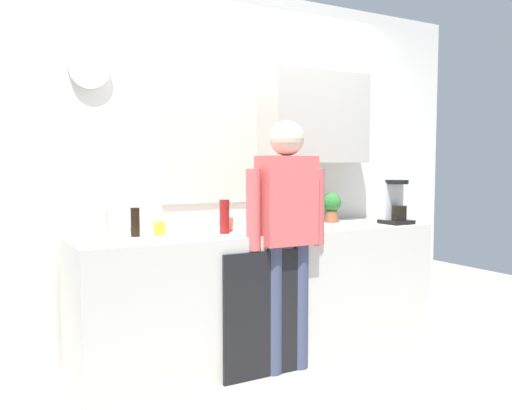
{
  "coord_description": "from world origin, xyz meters",
  "views": [
    {
      "loc": [
        -1.82,
        -2.84,
        1.32
      ],
      "look_at": [
        -0.08,
        0.25,
        1.06
      ],
      "focal_mm": 37.57,
      "sensor_mm": 36.0,
      "label": 1
    }
  ],
  "objects_px": {
    "cup_white_mug": "(190,224)",
    "cup_yellow_cup": "(159,228)",
    "bottle_dark_sauce": "(135,222)",
    "cup_terracotta_mug": "(227,224)",
    "coffee_maker": "(394,204)",
    "potted_plant": "(331,205)",
    "bottle_red_vinegar": "(224,217)",
    "storage_canister": "(96,223)",
    "bottle_green_wine": "(290,206)",
    "person_at_sink": "(286,224)",
    "bottle_clear_soda": "(311,207)",
    "mixing_bowl": "(255,221)"
  },
  "relations": [
    {
      "from": "bottle_green_wine",
      "to": "cup_yellow_cup",
      "type": "bearing_deg",
      "value": 178.78
    },
    {
      "from": "cup_terracotta_mug",
      "to": "cup_yellow_cup",
      "type": "distance_m",
      "value": 0.47
    },
    {
      "from": "cup_white_mug",
      "to": "storage_canister",
      "type": "xyz_separation_m",
      "value": [
        -0.61,
        0.02,
        0.04
      ]
    },
    {
      "from": "bottle_red_vinegar",
      "to": "storage_canister",
      "type": "height_order",
      "value": "bottle_red_vinegar"
    },
    {
      "from": "bottle_green_wine",
      "to": "cup_terracotta_mug",
      "type": "distance_m",
      "value": 0.51
    },
    {
      "from": "bottle_red_vinegar",
      "to": "bottle_green_wine",
      "type": "xyz_separation_m",
      "value": [
        0.57,
        0.11,
        0.04
      ]
    },
    {
      "from": "coffee_maker",
      "to": "bottle_dark_sauce",
      "type": "bearing_deg",
      "value": 173.41
    },
    {
      "from": "bottle_green_wine",
      "to": "mixing_bowl",
      "type": "distance_m",
      "value": 0.28
    },
    {
      "from": "cup_yellow_cup",
      "to": "storage_canister",
      "type": "xyz_separation_m",
      "value": [
        -0.37,
        0.09,
        0.04
      ]
    },
    {
      "from": "coffee_maker",
      "to": "cup_white_mug",
      "type": "height_order",
      "value": "coffee_maker"
    },
    {
      "from": "cup_yellow_cup",
      "to": "potted_plant",
      "type": "bearing_deg",
      "value": 2.99
    },
    {
      "from": "coffee_maker",
      "to": "bottle_red_vinegar",
      "type": "height_order",
      "value": "coffee_maker"
    },
    {
      "from": "bottle_clear_soda",
      "to": "person_at_sink",
      "type": "bearing_deg",
      "value": -142.86
    },
    {
      "from": "bottle_green_wine",
      "to": "potted_plant",
      "type": "height_order",
      "value": "bottle_green_wine"
    },
    {
      "from": "bottle_red_vinegar",
      "to": "cup_terracotta_mug",
      "type": "bearing_deg",
      "value": 56.38
    },
    {
      "from": "bottle_clear_soda",
      "to": "cup_yellow_cup",
      "type": "distance_m",
      "value": 1.13
    },
    {
      "from": "mixing_bowl",
      "to": "bottle_green_wine",
      "type": "bearing_deg",
      "value": -39.69
    },
    {
      "from": "coffee_maker",
      "to": "cup_yellow_cup",
      "type": "height_order",
      "value": "coffee_maker"
    },
    {
      "from": "bottle_dark_sauce",
      "to": "storage_canister",
      "type": "height_order",
      "value": "bottle_dark_sauce"
    },
    {
      "from": "coffee_maker",
      "to": "person_at_sink",
      "type": "xyz_separation_m",
      "value": [
        -1.06,
        -0.15,
        -0.08
      ]
    },
    {
      "from": "bottle_clear_soda",
      "to": "bottle_dark_sauce",
      "type": "relative_size",
      "value": 1.56
    },
    {
      "from": "bottle_dark_sauce",
      "to": "cup_yellow_cup",
      "type": "relative_size",
      "value": 2.12
    },
    {
      "from": "cup_yellow_cup",
      "to": "person_at_sink",
      "type": "height_order",
      "value": "person_at_sink"
    },
    {
      "from": "bottle_dark_sauce",
      "to": "cup_yellow_cup",
      "type": "bearing_deg",
      "value": -2.1
    },
    {
      "from": "cup_terracotta_mug",
      "to": "cup_white_mug",
      "type": "height_order",
      "value": "cup_white_mug"
    },
    {
      "from": "bottle_red_vinegar",
      "to": "storage_canister",
      "type": "distance_m",
      "value": 0.79
    },
    {
      "from": "person_at_sink",
      "to": "storage_canister",
      "type": "bearing_deg",
      "value": 143.56
    },
    {
      "from": "bottle_clear_soda",
      "to": "person_at_sink",
      "type": "relative_size",
      "value": 0.17
    },
    {
      "from": "bottle_clear_soda",
      "to": "cup_terracotta_mug",
      "type": "xyz_separation_m",
      "value": [
        -0.66,
        0.04,
        -0.09
      ]
    },
    {
      "from": "cup_white_mug",
      "to": "cup_yellow_cup",
      "type": "relative_size",
      "value": 1.12
    },
    {
      "from": "cup_white_mug",
      "to": "person_at_sink",
      "type": "height_order",
      "value": "person_at_sink"
    },
    {
      "from": "cup_terracotta_mug",
      "to": "mixing_bowl",
      "type": "relative_size",
      "value": 0.42
    },
    {
      "from": "cup_terracotta_mug",
      "to": "storage_canister",
      "type": "distance_m",
      "value": 0.84
    },
    {
      "from": "bottle_green_wine",
      "to": "bottle_dark_sauce",
      "type": "bearing_deg",
      "value": 178.66
    },
    {
      "from": "cup_yellow_cup",
      "to": "bottle_red_vinegar",
      "type": "bearing_deg",
      "value": -18.27
    },
    {
      "from": "bottle_red_vinegar",
      "to": "cup_white_mug",
      "type": "distance_m",
      "value": 0.26
    },
    {
      "from": "bottle_clear_soda",
      "to": "cup_white_mug",
      "type": "distance_m",
      "value": 0.9
    },
    {
      "from": "bottle_red_vinegar",
      "to": "bottle_green_wine",
      "type": "height_order",
      "value": "bottle_green_wine"
    },
    {
      "from": "cup_terracotta_mug",
      "to": "potted_plant",
      "type": "distance_m",
      "value": 0.94
    },
    {
      "from": "bottle_green_wine",
      "to": "storage_canister",
      "type": "bearing_deg",
      "value": 175.21
    },
    {
      "from": "bottle_red_vinegar",
      "to": "cup_terracotta_mug",
      "type": "relative_size",
      "value": 2.39
    },
    {
      "from": "cup_white_mug",
      "to": "mixing_bowl",
      "type": "bearing_deg",
      "value": 7.19
    },
    {
      "from": "coffee_maker",
      "to": "potted_plant",
      "type": "xyz_separation_m",
      "value": [
        -0.37,
        0.29,
        -0.01
      ]
    },
    {
      "from": "bottle_dark_sauce",
      "to": "cup_terracotta_mug",
      "type": "distance_m",
      "value": 0.62
    },
    {
      "from": "coffee_maker",
      "to": "mixing_bowl",
      "type": "height_order",
      "value": "coffee_maker"
    },
    {
      "from": "bottle_dark_sauce",
      "to": "cup_yellow_cup",
      "type": "height_order",
      "value": "bottle_dark_sauce"
    },
    {
      "from": "mixing_bowl",
      "to": "bottle_dark_sauce",
      "type": "bearing_deg",
      "value": -171.64
    },
    {
      "from": "cup_terracotta_mug",
      "to": "bottle_red_vinegar",
      "type": "bearing_deg",
      "value": -123.62
    },
    {
      "from": "coffee_maker",
      "to": "person_at_sink",
      "type": "distance_m",
      "value": 1.07
    },
    {
      "from": "cup_yellow_cup",
      "to": "person_at_sink",
      "type": "distance_m",
      "value": 0.8
    }
  ]
}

